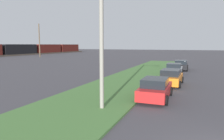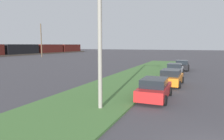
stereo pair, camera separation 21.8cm
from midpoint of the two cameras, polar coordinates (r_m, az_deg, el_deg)
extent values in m
cube|color=#477238|center=(18.37, 1.88, -4.51)|extent=(60.00, 6.00, 0.12)
cube|color=red|center=(14.58, 12.19, -5.66)|extent=(4.31, 1.84, 0.70)
cube|color=black|center=(14.26, 12.12, -3.38)|extent=(2.21, 1.62, 0.55)
cylinder|color=black|center=(16.09, 9.86, -5.32)|extent=(0.64, 0.23, 0.64)
cylinder|color=black|center=(15.82, 16.27, -5.72)|extent=(0.64, 0.23, 0.64)
cylinder|color=black|center=(13.54, 7.36, -7.63)|extent=(0.64, 0.23, 0.64)
cylinder|color=black|center=(13.21, 15.00, -8.19)|extent=(0.64, 0.23, 0.64)
cube|color=orange|center=(19.95, 16.40, -2.38)|extent=(4.34, 1.91, 0.70)
cube|color=black|center=(19.67, 16.38, -0.67)|extent=(2.24, 1.65, 0.55)
cylinder|color=black|center=(21.44, 14.49, -2.35)|extent=(0.65, 0.24, 0.64)
cylinder|color=black|center=(21.22, 19.29, -2.62)|extent=(0.65, 0.24, 0.64)
cylinder|color=black|center=(18.82, 13.09, -3.60)|extent=(0.65, 0.24, 0.64)
cylinder|color=black|center=(18.57, 18.56, -3.93)|extent=(0.65, 0.24, 0.64)
cube|color=#B2B5BA|center=(26.48, 17.29, -0.15)|extent=(4.32, 1.86, 0.70)
cube|color=black|center=(26.22, 17.30, 1.16)|extent=(2.22, 1.63, 0.55)
cylinder|color=black|center=(27.93, 15.66, -0.25)|extent=(0.64, 0.23, 0.64)
cylinder|color=black|center=(27.79, 19.35, -0.42)|extent=(0.64, 0.23, 0.64)
cylinder|color=black|center=(25.27, 14.98, -0.97)|extent=(0.64, 0.23, 0.64)
cylinder|color=black|center=(25.12, 19.05, -1.17)|extent=(0.64, 0.23, 0.64)
cube|color=black|center=(32.16, 19.08, 1.00)|extent=(4.33, 1.87, 0.70)
cube|color=black|center=(31.90, 19.10, 2.08)|extent=(2.23, 1.63, 0.55)
cylinder|color=black|center=(33.58, 17.65, 0.86)|extent=(0.64, 0.23, 0.64)
cylinder|color=black|center=(33.50, 20.72, 0.73)|extent=(0.64, 0.23, 0.64)
cylinder|color=black|center=(30.90, 17.27, 0.37)|extent=(0.64, 0.23, 0.64)
cylinder|color=black|center=(30.81, 20.60, 0.22)|extent=(0.64, 0.23, 0.64)
cube|color=black|center=(80.18, -23.79, 5.34)|extent=(14.00, 3.00, 3.40)
cube|color=#511914|center=(91.32, -16.84, 5.77)|extent=(14.00, 3.00, 3.40)
cube|color=#511914|center=(103.49, -11.45, 6.04)|extent=(14.00, 3.00, 3.40)
cylinder|color=gray|center=(11.48, -2.83, 7.11)|extent=(0.24, 0.24, 7.50)
cylinder|color=brown|center=(65.82, -18.99, 7.75)|extent=(0.30, 0.30, 10.00)
camera|label=1|loc=(0.11, -89.68, 0.04)|focal=32.86mm
camera|label=2|loc=(0.11, 90.32, -0.04)|focal=32.86mm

